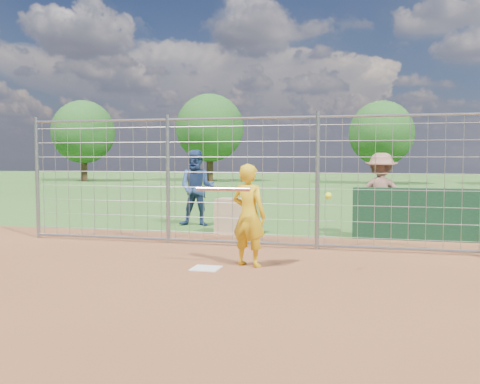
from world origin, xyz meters
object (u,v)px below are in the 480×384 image
(batter, at_px, (249,215))
(bystander_a, at_px, (197,188))
(bystander_c, at_px, (381,195))
(equipment_bin, at_px, (234,216))

(batter, xyz_separation_m, bystander_a, (-2.42, 4.60, 0.14))
(batter, distance_m, bystander_c, 4.33)
(bystander_a, height_order, equipment_bin, bystander_a)
(batter, bearing_deg, bystander_c, -99.20)
(bystander_c, xyz_separation_m, equipment_bin, (-3.24, -0.27, -0.52))
(batter, distance_m, bystander_a, 5.20)
(batter, distance_m, equipment_bin, 3.73)
(batter, relative_size, bystander_c, 0.89)
(bystander_c, distance_m, equipment_bin, 3.30)
(batter, xyz_separation_m, equipment_bin, (-1.16, 3.52, -0.42))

